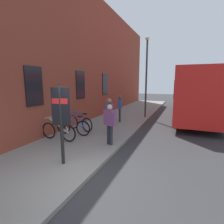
% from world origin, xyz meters
% --- Properties ---
extents(ground, '(60.00, 60.00, 0.00)m').
position_xyz_m(ground, '(6.00, -1.00, 0.00)').
color(ground, '#2D2D30').
extents(sidewalk_pavement, '(24.00, 3.50, 0.12)m').
position_xyz_m(sidewalk_pavement, '(8.00, 1.75, 0.06)').
color(sidewalk_pavement, gray).
rests_on(sidewalk_pavement, ground).
extents(station_facade, '(22.00, 0.65, 8.26)m').
position_xyz_m(station_facade, '(8.99, 3.80, 4.13)').
color(station_facade, brown).
rests_on(station_facade, ground).
extents(bicycle_by_door, '(0.48, 1.77, 0.97)m').
position_xyz_m(bicycle_by_door, '(2.34, 2.65, 0.51)').
color(bicycle_by_door, black).
rests_on(bicycle_by_door, sidewalk_pavement).
extents(bicycle_under_window, '(0.48, 1.77, 0.97)m').
position_xyz_m(bicycle_under_window, '(3.24, 2.52, 0.51)').
color(bicycle_under_window, black).
rests_on(bicycle_under_window, sidewalk_pavement).
extents(bicycle_mid_rack, '(0.63, 1.72, 0.97)m').
position_xyz_m(bicycle_mid_rack, '(4.04, 2.66, 0.51)').
color(bicycle_mid_rack, black).
rests_on(bicycle_mid_rack, sidewalk_pavement).
extents(transit_info_sign, '(0.17, 0.56, 2.40)m').
position_xyz_m(transit_info_sign, '(0.60, 1.10, 1.72)').
color(transit_info_sign, black).
rests_on(transit_info_sign, sidewalk_pavement).
extents(city_bus, '(10.51, 2.67, 3.35)m').
position_xyz_m(city_bus, '(10.60, -3.00, 1.92)').
color(city_bus, red).
rests_on(city_bus, ground).
extents(pedestrian_near_bus, '(0.64, 0.29, 1.69)m').
position_xyz_m(pedestrian_near_bus, '(4.05, 1.04, 1.15)').
color(pedestrian_near_bus, maroon).
rests_on(pedestrian_near_bus, sidewalk_pavement).
extents(pedestrian_crossing_street, '(0.39, 0.57, 1.61)m').
position_xyz_m(pedestrian_crossing_street, '(2.66, 0.43, 1.10)').
color(pedestrian_crossing_street, '#26262D').
rests_on(pedestrian_crossing_street, sidewalk_pavement).
extents(pedestrian_by_facade, '(0.59, 0.38, 1.65)m').
position_xyz_m(pedestrian_by_facade, '(6.71, 1.45, 1.13)').
color(pedestrian_by_facade, '#26262D').
rests_on(pedestrian_by_facade, sidewalk_pavement).
extents(street_lamp, '(0.28, 0.28, 5.46)m').
position_xyz_m(street_lamp, '(8.84, 0.30, 3.34)').
color(street_lamp, '#333338').
rests_on(street_lamp, sidewalk_pavement).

